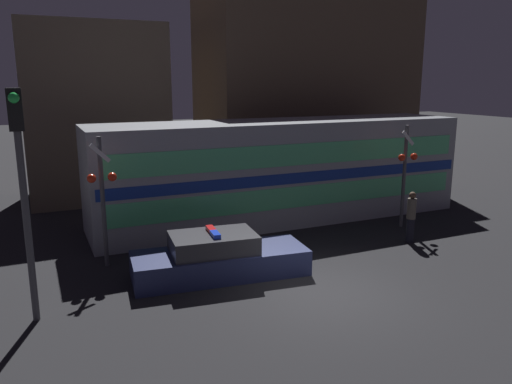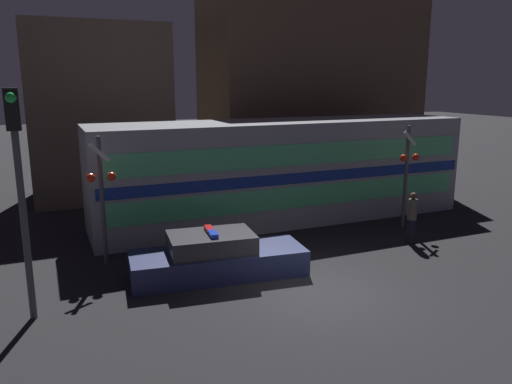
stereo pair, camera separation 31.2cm
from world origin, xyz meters
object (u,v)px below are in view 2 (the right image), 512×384
crossing_signal_near (407,170)px  traffic_light_corner (19,174)px  pedestrian (412,218)px  police_car (217,258)px  train (283,171)px

crossing_signal_near → traffic_light_corner: size_ratio=0.73×
pedestrian → traffic_light_corner: traffic_light_corner is taller
police_car → pedestrian: (6.98, 0.08, 0.40)m
traffic_light_corner → police_car: bearing=9.4°
traffic_light_corner → crossing_signal_near: bearing=10.9°
pedestrian → traffic_light_corner: bearing=-175.8°
crossing_signal_near → traffic_light_corner: 13.10m
police_car → crossing_signal_near: 8.36m
pedestrian → traffic_light_corner: size_ratio=0.34×
train → police_car: size_ratio=2.93×
police_car → pedestrian: pedestrian is taller
train → pedestrian: bearing=-60.1°
pedestrian → crossing_signal_near: bearing=57.2°
train → police_car: bearing=-133.5°
crossing_signal_near → traffic_light_corner: traffic_light_corner is taller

